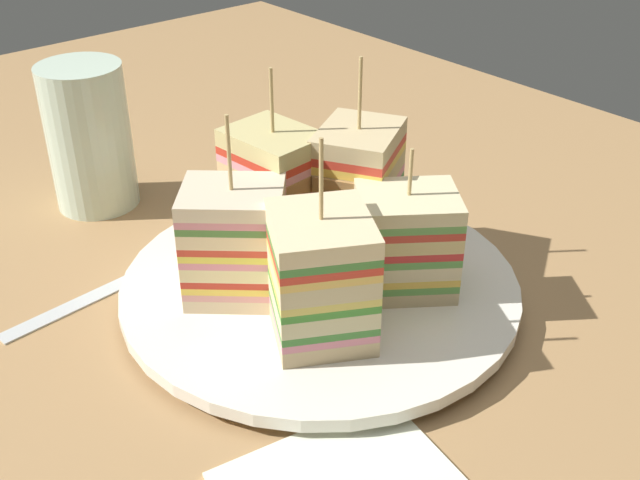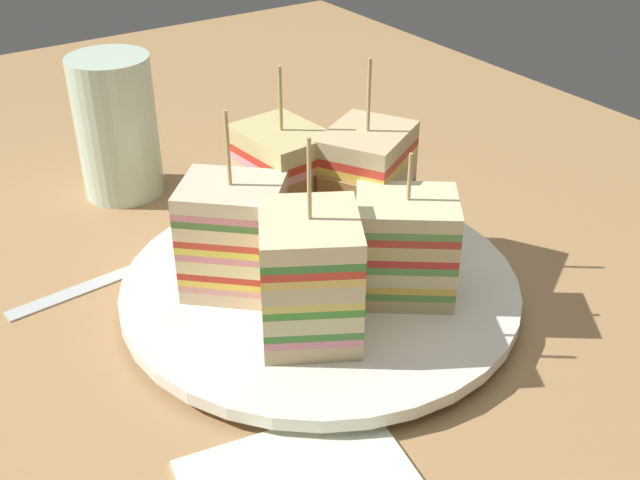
% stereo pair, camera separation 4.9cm
% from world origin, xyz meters
% --- Properties ---
extents(ground_plane, '(1.29, 0.87, 0.02)m').
position_xyz_m(ground_plane, '(0.00, 0.00, -0.01)').
color(ground_plane, '#A87E4F').
extents(plate, '(0.26, 0.26, 0.02)m').
position_xyz_m(plate, '(0.00, 0.00, 0.01)').
color(plate, white).
rests_on(plate, ground_plane).
extents(sandwich_wedge_0, '(0.07, 0.05, 0.13)m').
position_xyz_m(sandwich_wedge_0, '(-0.05, 0.01, 0.06)').
color(sandwich_wedge_0, '#D4C28A').
rests_on(sandwich_wedge_0, plate).
extents(sandwich_wedge_1, '(0.08, 0.08, 0.12)m').
position_xyz_m(sandwich_wedge_1, '(-0.02, -0.05, 0.05)').
color(sandwich_wedge_1, beige).
rests_on(sandwich_wedge_1, plate).
extents(sandwich_wedge_2, '(0.08, 0.08, 0.12)m').
position_xyz_m(sandwich_wedge_2, '(0.04, -0.03, 0.05)').
color(sandwich_wedge_2, '#D1B483').
rests_on(sandwich_wedge_2, plate).
extents(sandwich_wedge_3, '(0.08, 0.08, 0.10)m').
position_xyz_m(sandwich_wedge_3, '(0.04, 0.04, 0.05)').
color(sandwich_wedge_3, beige).
rests_on(sandwich_wedge_3, plate).
extents(sandwich_wedge_4, '(0.07, 0.08, 0.13)m').
position_xyz_m(sandwich_wedge_4, '(-0.02, 0.05, 0.06)').
color(sandwich_wedge_4, beige).
rests_on(sandwich_wedge_4, plate).
extents(chip_pile, '(0.07, 0.08, 0.03)m').
position_xyz_m(chip_pile, '(-0.00, -0.01, 0.03)').
color(chip_pile, '#E7D17F').
rests_on(chip_pile, plate).
extents(spoon, '(0.03, 0.14, 0.01)m').
position_xyz_m(spoon, '(-0.10, -0.08, 0.00)').
color(spoon, silver).
rests_on(spoon, ground_plane).
extents(drinking_glass, '(0.06, 0.06, 0.11)m').
position_xyz_m(drinking_glass, '(-0.22, -0.05, 0.05)').
color(drinking_glass, silver).
rests_on(drinking_glass, ground_plane).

